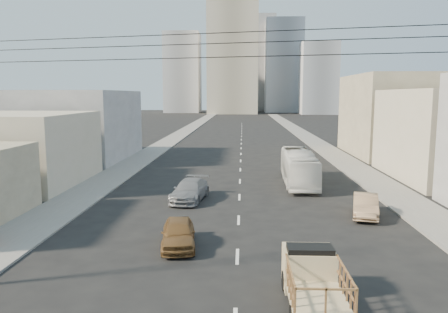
# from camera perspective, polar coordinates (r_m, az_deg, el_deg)

# --- Properties ---
(sidewalk_left) EXTENTS (3.50, 180.00, 0.12)m
(sidewalk_left) POSITION_cam_1_polar(r_m,az_deg,el_deg) (82.78, -5.87, 2.83)
(sidewalk_left) COLOR slate
(sidewalk_left) RESTS_ON ground
(sidewalk_right) EXTENTS (3.50, 180.00, 0.12)m
(sidewalk_right) POSITION_cam_1_polar(r_m,az_deg,el_deg) (82.72, 10.48, 2.73)
(sidewalk_right) COLOR slate
(sidewalk_right) RESTS_ON ground
(lane_dashes) EXTENTS (0.15, 104.00, 0.01)m
(lane_dashes) POSITION_cam_1_polar(r_m,az_deg,el_deg) (65.01, 2.26, 1.40)
(lane_dashes) COLOR silver
(lane_dashes) RESTS_ON ground
(flatbed_pickup) EXTENTS (1.95, 4.41, 1.90)m
(flatbed_pickup) POSITION_cam_1_polar(r_m,az_deg,el_deg) (16.41, 11.57, -15.08)
(flatbed_pickup) COLOR tan
(flatbed_pickup) RESTS_ON ground
(city_bus) EXTENTS (2.65, 10.26, 2.84)m
(city_bus) POSITION_cam_1_polar(r_m,az_deg,el_deg) (37.57, 9.73, -1.39)
(city_bus) COLOR silver
(city_bus) RESTS_ON ground
(sedan_brown) EXTENTS (2.14, 4.24, 1.38)m
(sedan_brown) POSITION_cam_1_polar(r_m,az_deg,el_deg) (22.10, -5.99, -9.93)
(sedan_brown) COLOR brown
(sedan_brown) RESTS_ON ground
(sedan_tan) EXTENTS (2.42, 4.40, 1.37)m
(sedan_tan) POSITION_cam_1_polar(r_m,az_deg,el_deg) (28.66, 18.00, -6.11)
(sedan_tan) COLOR #9C7A5B
(sedan_tan) RESTS_ON ground
(sedan_grey) EXTENTS (2.70, 5.30, 1.47)m
(sedan_grey) POSITION_cam_1_polar(r_m,az_deg,el_deg) (31.41, -4.50, -4.42)
(sedan_grey) COLOR slate
(sedan_grey) RESTS_ON ground
(overhead_wires) EXTENTS (23.01, 5.02, 0.72)m
(overhead_wires) POSITION_cam_1_polar(r_m,az_deg,el_deg) (13.16, 1.56, 14.47)
(overhead_wires) COLOR black
(overhead_wires) RESTS_ON ground
(bldg_right_far) EXTENTS (12.00, 16.00, 10.00)m
(bldg_right_far) POSITION_cam_1_polar(r_m,az_deg,el_deg) (59.04, 22.13, 5.02)
(bldg_right_far) COLOR gray
(bldg_right_far) RESTS_ON ground
(bldg_left_mid) EXTENTS (11.00, 12.00, 6.00)m
(bldg_left_mid) POSITION_cam_1_polar(r_m,az_deg,el_deg) (40.68, -25.75, 0.89)
(bldg_left_mid) COLOR #B2AA8F
(bldg_left_mid) RESTS_ON ground
(bldg_left_far) EXTENTS (12.00, 16.00, 8.00)m
(bldg_left_far) POSITION_cam_1_polar(r_m,az_deg,el_deg) (54.39, -18.84, 3.91)
(bldg_left_far) COLOR gray
(bldg_left_far) RESTS_ON ground
(high_rise_tower) EXTENTS (20.00, 20.00, 60.00)m
(high_rise_tower) POSITION_cam_1_polar(r_m,az_deg,el_deg) (183.01, 1.16, 15.08)
(high_rise_tower) COLOR tan
(high_rise_tower) RESTS_ON ground
(midrise_ne) EXTENTS (16.00, 16.00, 40.00)m
(midrise_ne) POSITION_cam_1_polar(r_m,az_deg,el_deg) (197.77, 7.78, 11.57)
(midrise_ne) COLOR gray
(midrise_ne) RESTS_ON ground
(midrise_nw) EXTENTS (15.00, 15.00, 34.00)m
(midrise_nw) POSITION_cam_1_polar(r_m,az_deg,el_deg) (193.59, -5.42, 10.80)
(midrise_nw) COLOR gray
(midrise_nw) RESTS_ON ground
(midrise_back) EXTENTS (18.00, 18.00, 44.00)m
(midrise_back) POSITION_cam_1_polar(r_m,az_deg,el_deg) (212.15, 4.11, 11.92)
(midrise_back) COLOR gray
(midrise_back) RESTS_ON ground
(midrise_east) EXTENTS (14.00, 14.00, 28.00)m
(midrise_east) POSITION_cam_1_polar(r_m,az_deg,el_deg) (179.19, 12.22, 9.92)
(midrise_east) COLOR gray
(midrise_east) RESTS_ON ground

